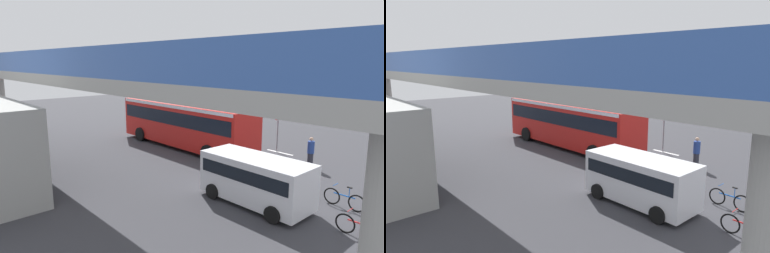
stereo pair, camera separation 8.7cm
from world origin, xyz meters
TOP-DOWN VIEW (x-y plane):
  - ground at (0.00, 0.00)m, footprint 80.00×80.00m
  - city_bus at (1.42, 0.42)m, footprint 11.54×2.85m
  - parked_van at (-8.03, 4.55)m, footprint 4.80×2.17m
  - bicycle_red at (-12.29, 4.21)m, footprint 1.77×0.44m
  - bicycle_blue at (-10.80, 2.15)m, footprint 1.77×0.44m
  - pedestrian at (-7.03, -1.84)m, footprint 0.38×0.38m
  - traffic_sign at (-3.73, -3.41)m, footprint 0.08×0.60m
  - lane_dash_leftmost at (-4.00, -3.37)m, footprint 2.00×0.20m
  - lane_dash_left at (0.00, -3.37)m, footprint 2.00×0.20m
  - lane_dash_centre at (4.00, -3.37)m, footprint 2.00×0.20m
  - pedestrian_overpass at (0.00, 9.02)m, footprint 30.98×2.60m

SIDE VIEW (x-z plane):
  - ground at x=0.00m, z-range 0.00..0.00m
  - lane_dash_leftmost at x=-4.00m, z-range 0.00..0.01m
  - lane_dash_left at x=0.00m, z-range 0.00..0.01m
  - lane_dash_centre at x=4.00m, z-range 0.00..0.01m
  - bicycle_red at x=-12.29m, z-range -0.11..0.85m
  - bicycle_blue at x=-10.80m, z-range -0.11..0.85m
  - pedestrian at x=-7.03m, z-range -0.01..1.78m
  - parked_van at x=-8.03m, z-range 0.16..2.21m
  - city_bus at x=1.42m, z-range 0.31..3.46m
  - traffic_sign at x=-3.73m, z-range 0.49..3.29m
  - pedestrian_overpass at x=0.00m, z-range 1.60..8.14m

